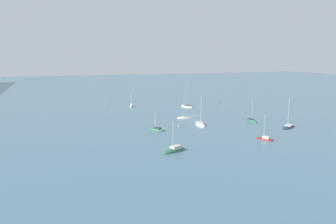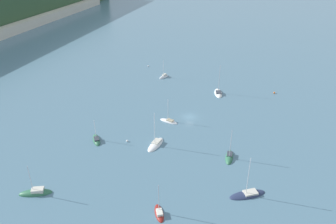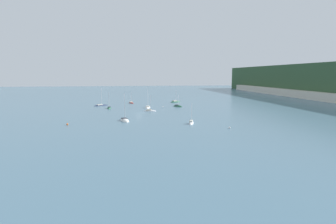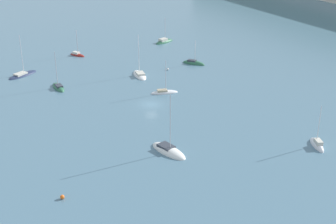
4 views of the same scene
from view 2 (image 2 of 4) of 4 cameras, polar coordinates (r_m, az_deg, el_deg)
The scene contains 13 objects.
ground_plane at distance 106.11m, azimuth 3.75°, elevation -0.86°, with size 600.00×600.00×0.00m, color slate.
sailboat_0 at distance 103.09m, azimuth 0.15°, elevation -1.66°, with size 3.46×6.47×8.33m.
sailboat_1 at distance 81.86m, azimuth -22.02°, elevation -12.95°, with size 5.10×7.75×8.60m.
sailboat_2 at distance 71.72m, azimuth -1.55°, elevation -17.21°, with size 5.54×4.06×8.00m.
sailboat_3 at distance 77.92m, azimuth 13.69°, elevation -13.82°, with size 6.89×8.83×10.79m.
sailboat_4 at distance 88.43m, azimuth 10.63°, elevation -7.76°, with size 6.66×2.27×9.45m.
sailboat_5 at distance 96.02m, azimuth -12.35°, elevation -4.82°, with size 6.31×5.29×7.34m.
sailboat_6 at distance 123.45m, azimuth 8.75°, elevation 3.22°, with size 8.43×4.72×11.81m.
sailboat_7 at distance 136.91m, azimuth -0.73°, elevation 6.10°, with size 5.52×3.33×8.42m.
sailboat_8 at distance 91.93m, azimuth -2.16°, elevation -5.70°, with size 8.16×3.83×11.00m.
mooring_buoy_0 at distance 128.30m, azimuth 18.02°, elevation 3.22°, with size 0.63×0.63×0.63m.
mooring_buoy_1 at distance 93.84m, azimuth -7.13°, elevation -5.01°, with size 0.56×0.56×0.56m.
mooring_buoy_2 at distance 149.14m, azimuth -3.47°, elevation 8.00°, with size 0.62×0.62×0.62m.
Camera 2 is at (-91.01, -19.63, 50.91)m, focal length 35.00 mm.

